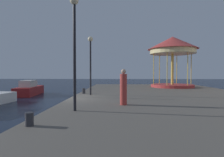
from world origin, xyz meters
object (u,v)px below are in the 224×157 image
object	(u,v)px
bollard_south	(84,91)
lamp_post_far_end	(90,55)
lamp_post_mid_promenade	(74,34)
person_far_corner	(123,88)
motorboat_red	(29,89)
bollard_north	(29,119)
carousel	(173,50)

from	to	relation	value
bollard_south	lamp_post_far_end	bearing A→B (deg)	-52.02
lamp_post_far_end	bollard_south	bearing A→B (deg)	127.98
lamp_post_mid_promenade	person_far_corner	distance (m)	3.47
motorboat_red	bollard_north	distance (m)	15.76
lamp_post_mid_promenade	motorboat_red	bearing A→B (deg)	122.86
carousel	lamp_post_far_end	xyz separation A→B (m)	(-7.88, -7.53, -1.27)
motorboat_red	bollard_north	xyz separation A→B (m)	(6.88, -14.17, 0.40)
motorboat_red	lamp_post_mid_promenade	bearing A→B (deg)	-57.14
bollard_south	person_far_corner	size ratio (longest dim) A/B	0.23
motorboat_red	bollard_north	bearing A→B (deg)	-64.09
motorboat_red	lamp_post_mid_promenade	size ratio (longest dim) A/B	1.06
motorboat_red	carousel	size ratio (longest dim) A/B	0.91
carousel	lamp_post_far_end	size ratio (longest dim) A/B	1.33
person_far_corner	motorboat_red	bearing A→B (deg)	133.11
carousel	person_far_corner	xyz separation A→B (m)	(-5.65, -11.56, -3.29)
motorboat_red	carousel	bearing A→B (deg)	4.22
bollard_north	lamp_post_mid_promenade	bearing A→B (deg)	69.64
motorboat_red	carousel	world-z (taller)	carousel
motorboat_red	person_far_corner	xyz separation A→B (m)	(9.76, -10.42, 1.02)
person_far_corner	lamp_post_far_end	bearing A→B (deg)	118.89
carousel	lamp_post_mid_promenade	distance (m)	15.20
carousel	bollard_north	xyz separation A→B (m)	(-8.53, -15.31, -3.91)
carousel	bollard_north	bearing A→B (deg)	-119.11
lamp_post_mid_promenade	bollard_north	world-z (taller)	lamp_post_mid_promenade
bollard_south	lamp_post_mid_promenade	bearing A→B (deg)	-82.61
motorboat_red	lamp_post_far_end	size ratio (longest dim) A/B	1.21
bollard_north	person_far_corner	distance (m)	4.76
bollard_south	person_far_corner	world-z (taller)	person_far_corner
lamp_post_mid_promenade	bollard_north	bearing A→B (deg)	-110.36
motorboat_red	lamp_post_far_end	xyz separation A→B (m)	(7.53, -6.39, 3.04)
bollard_north	person_far_corner	world-z (taller)	person_far_corner
bollard_south	bollard_north	xyz separation A→B (m)	(-0.00, -8.61, 0.00)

